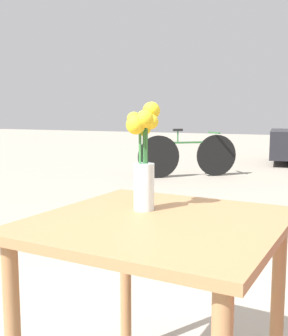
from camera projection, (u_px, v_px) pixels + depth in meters
name	position (u px, v px, depth m)	size (l,w,h in m)	color
table_front	(158.00, 254.00, 1.39)	(0.82, 0.83, 0.75)	#9E7047
flower_vase	(144.00, 157.00, 1.47)	(0.12, 0.13, 0.38)	silver
bicycle	(188.00, 155.00, 7.13)	(1.38, 1.12, 0.82)	black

